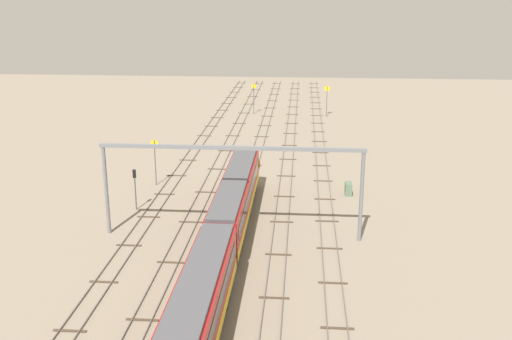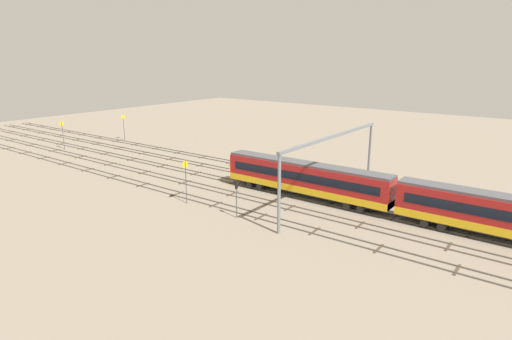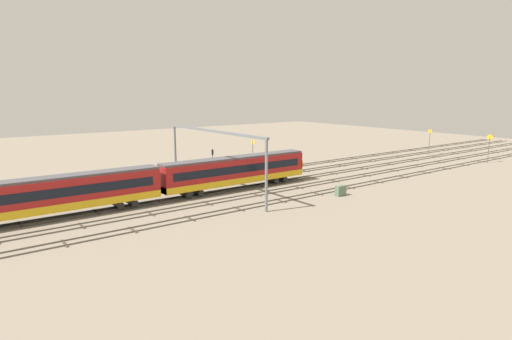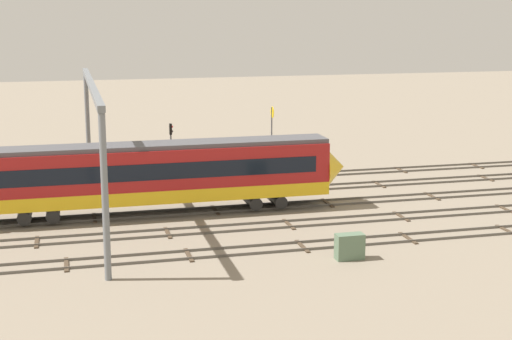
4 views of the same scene
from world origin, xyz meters
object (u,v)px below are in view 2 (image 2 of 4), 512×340
Objects in this scene: overhead_gantry at (333,150)px; speed_sign_distant_end at (186,176)px; speed_sign_far_trackside at (63,132)px; speed_sign_near_foreground at (123,123)px; signal_light_trackside_departure at (236,194)px; relay_cabinet at (293,165)px.

speed_sign_distant_end is at bearing 36.43° from overhead_gantry.
speed_sign_far_trackside is at bearing -10.64° from speed_sign_distant_end.
signal_light_trackside_departure is at bearing 156.61° from speed_sign_near_foreground.
signal_light_trackside_departure is (-52.01, 22.49, -0.89)m from speed_sign_near_foreground.
relay_cabinet is (-45.26, -1.00, -3.14)m from speed_sign_near_foreground.
signal_light_trackside_departure is at bearing 106.03° from relay_cabinet.
speed_sign_distant_end is at bearing 152.73° from speed_sign_near_foreground.
speed_sign_far_trackside reaches higher than signal_light_trackside_departure.
speed_sign_near_foreground is at bearing -95.19° from speed_sign_far_trackside.
signal_light_trackside_departure is (-53.28, 8.51, -0.77)m from speed_sign_far_trackside.
signal_light_trackside_departure is 24.55m from relay_cabinet.
relay_cabinet is (6.75, -23.50, -2.25)m from signal_light_trackside_departure.
speed_sign_distant_end is (-44.69, 8.39, -0.02)m from speed_sign_far_trackside.
speed_sign_far_trackside is (1.27, 13.98, -0.12)m from speed_sign_near_foreground.
speed_sign_far_trackside is at bearing 84.81° from speed_sign_near_foreground.
speed_sign_near_foreground reaches higher than signal_light_trackside_departure.
signal_light_trackside_departure is (-8.60, 0.12, -0.75)m from speed_sign_distant_end.
speed_sign_far_trackside is 3.63× the size of relay_cabinet.
speed_sign_near_foreground is at bearing -27.27° from speed_sign_distant_end.
overhead_gantry is 4.38× the size of speed_sign_distant_end.
overhead_gantry reaches higher than signal_light_trackside_departure.
overhead_gantry is 4.28× the size of speed_sign_near_foreground.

